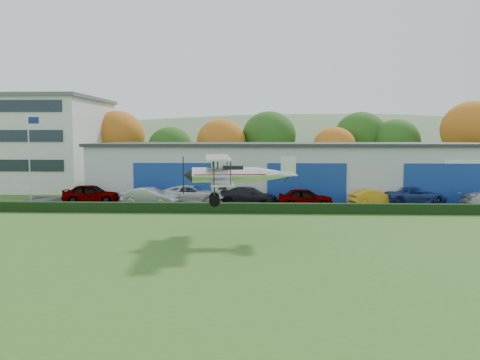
{
  "coord_description": "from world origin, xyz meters",
  "views": [
    {
      "loc": [
        0.88,
        -23.07,
        6.07
      ],
      "look_at": [
        -0.45,
        10.25,
        3.12
      ],
      "focal_mm": 38.04,
      "sensor_mm": 36.0,
      "label": 1
    }
  ],
  "objects_px": {
    "car_1": "(150,197)",
    "car_3": "(249,196)",
    "car_0": "(91,194)",
    "car_5": "(373,197)",
    "office_block": "(12,143)",
    "biplane": "(234,173)",
    "car_6": "(416,196)",
    "flagpole": "(30,149)",
    "hangar": "(301,169)",
    "car_2": "(192,194)",
    "car_4": "(305,197)"
  },
  "relations": [
    {
      "from": "car_0",
      "to": "car_3",
      "type": "xyz_separation_m",
      "value": [
        14.07,
        -0.25,
        -0.09
      ]
    },
    {
      "from": "hangar",
      "to": "car_0",
      "type": "xyz_separation_m",
      "value": [
        -19.15,
        -6.75,
        -1.77
      ]
    },
    {
      "from": "car_4",
      "to": "flagpole",
      "type": "bearing_deg",
      "value": 83.13
    },
    {
      "from": "car_6",
      "to": "car_0",
      "type": "bearing_deg",
      "value": 85.86
    },
    {
      "from": "car_3",
      "to": "car_6",
      "type": "height_order",
      "value": "car_3"
    },
    {
      "from": "hangar",
      "to": "car_3",
      "type": "relative_size",
      "value": 7.9
    },
    {
      "from": "car_3",
      "to": "car_2",
      "type": "bearing_deg",
      "value": 104.38
    },
    {
      "from": "car_6",
      "to": "biplane",
      "type": "distance_m",
      "value": 21.59
    },
    {
      "from": "office_block",
      "to": "car_0",
      "type": "relative_size",
      "value": 4.2
    },
    {
      "from": "hangar",
      "to": "car_0",
      "type": "relative_size",
      "value": 8.27
    },
    {
      "from": "car_1",
      "to": "car_3",
      "type": "relative_size",
      "value": 0.93
    },
    {
      "from": "car_4",
      "to": "car_6",
      "type": "distance_m",
      "value": 10.02
    },
    {
      "from": "office_block",
      "to": "car_2",
      "type": "relative_size",
      "value": 3.54
    },
    {
      "from": "flagpole",
      "to": "car_5",
      "type": "relative_size",
      "value": 1.99
    },
    {
      "from": "car_4",
      "to": "biplane",
      "type": "distance_m",
      "value": 14.39
    },
    {
      "from": "car_4",
      "to": "car_6",
      "type": "bearing_deg",
      "value": -79.46
    },
    {
      "from": "car_2",
      "to": "hangar",
      "type": "bearing_deg",
      "value": -55.79
    },
    {
      "from": "flagpole",
      "to": "car_1",
      "type": "distance_m",
      "value": 12.37
    },
    {
      "from": "car_6",
      "to": "car_5",
      "type": "bearing_deg",
      "value": 92.81
    },
    {
      "from": "flagpole",
      "to": "car_3",
      "type": "xyz_separation_m",
      "value": [
        19.8,
        -1.02,
        -3.99
      ]
    },
    {
      "from": "office_block",
      "to": "car_1",
      "type": "distance_m",
      "value": 25.38
    },
    {
      "from": "biplane",
      "to": "car_4",
      "type": "bearing_deg",
      "value": 61.89
    },
    {
      "from": "car_0",
      "to": "car_5",
      "type": "xyz_separation_m",
      "value": [
        24.85,
        -0.06,
        -0.17
      ]
    },
    {
      "from": "car_0",
      "to": "car_1",
      "type": "bearing_deg",
      "value": -109.46
    },
    {
      "from": "car_0",
      "to": "car_6",
      "type": "distance_m",
      "value": 28.65
    },
    {
      "from": "office_block",
      "to": "car_5",
      "type": "distance_m",
      "value": 41.34
    },
    {
      "from": "car_6",
      "to": "car_2",
      "type": "bearing_deg",
      "value": 86.45
    },
    {
      "from": "office_block",
      "to": "biplane",
      "type": "xyz_separation_m",
      "value": [
        27.36,
        -28.4,
        -1.37
      ]
    },
    {
      "from": "flagpole",
      "to": "car_1",
      "type": "bearing_deg",
      "value": -12.78
    },
    {
      "from": "car_2",
      "to": "car_4",
      "type": "relative_size",
      "value": 1.27
    },
    {
      "from": "hangar",
      "to": "flagpole",
      "type": "relative_size",
      "value": 5.08
    },
    {
      "from": "car_3",
      "to": "car_5",
      "type": "bearing_deg",
      "value": -72.49
    },
    {
      "from": "flagpole",
      "to": "car_3",
      "type": "distance_m",
      "value": 20.23
    },
    {
      "from": "hangar",
      "to": "car_0",
      "type": "distance_m",
      "value": 20.39
    },
    {
      "from": "car_1",
      "to": "car_2",
      "type": "height_order",
      "value": "car_2"
    },
    {
      "from": "car_0",
      "to": "car_1",
      "type": "xyz_separation_m",
      "value": [
        5.7,
        -1.82,
        -0.05
      ]
    },
    {
      "from": "office_block",
      "to": "car_1",
      "type": "xyz_separation_m",
      "value": [
        19.55,
        -15.59,
        -4.38
      ]
    },
    {
      "from": "car_1",
      "to": "car_4",
      "type": "bearing_deg",
      "value": -73.47
    },
    {
      "from": "car_4",
      "to": "car_2",
      "type": "bearing_deg",
      "value": 79.75
    },
    {
      "from": "car_5",
      "to": "car_2",
      "type": "bearing_deg",
      "value": 72.41
    },
    {
      "from": "hangar",
      "to": "car_5",
      "type": "distance_m",
      "value": 9.09
    },
    {
      "from": "flagpole",
      "to": "car_2",
      "type": "relative_size",
      "value": 1.37
    },
    {
      "from": "car_2",
      "to": "car_3",
      "type": "distance_m",
      "value": 5.08
    },
    {
      "from": "car_6",
      "to": "hangar",
      "type": "bearing_deg",
      "value": 51.41
    },
    {
      "from": "office_block",
      "to": "biplane",
      "type": "distance_m",
      "value": 39.46
    },
    {
      "from": "office_block",
      "to": "car_4",
      "type": "xyz_separation_m",
      "value": [
        32.69,
        -15.38,
        -4.38
      ]
    },
    {
      "from": "hangar",
      "to": "car_0",
      "type": "bearing_deg",
      "value": -160.57
    },
    {
      "from": "flagpole",
      "to": "hangar",
      "type": "bearing_deg",
      "value": 13.51
    },
    {
      "from": "car_2",
      "to": "biplane",
      "type": "xyz_separation_m",
      "value": [
        4.52,
        -14.57,
        2.98
      ]
    },
    {
      "from": "flagpole",
      "to": "car_6",
      "type": "bearing_deg",
      "value": -0.52
    }
  ]
}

